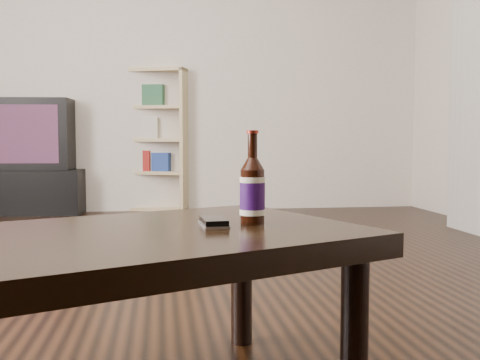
{
  "coord_description": "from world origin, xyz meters",
  "views": [
    {
      "loc": [
        0.2,
        -1.89,
        0.6
      ],
      "look_at": [
        0.38,
        -0.57,
        0.51
      ],
      "focal_mm": 42.0,
      "sensor_mm": 36.0,
      "label": 1
    }
  ],
  "objects": [
    {
      "name": "floor",
      "position": [
        0.0,
        0.0,
        -0.01
      ],
      "size": [
        5.0,
        6.0,
        0.01
      ],
      "primitive_type": "cube",
      "color": "black",
      "rests_on": "ground"
    },
    {
      "name": "beer_bottle",
      "position": [
        0.41,
        -0.57,
        0.48
      ],
      "size": [
        0.08,
        0.08,
        0.22
      ],
      "rotation": [
        0.0,
        0.0,
        -0.32
      ],
      "color": "black",
      "rests_on": "coffee_table"
    },
    {
      "name": "tv_stand",
      "position": [
        -0.9,
        2.99,
        0.18
      ],
      "size": [
        0.96,
        0.54,
        0.37
      ],
      "primitive_type": "cube",
      "rotation": [
        0.0,
        0.0,
        -0.09
      ],
      "color": "black",
      "rests_on": "floor"
    },
    {
      "name": "coffee_table",
      "position": [
        0.1,
        -0.67,
        0.35
      ],
      "size": [
        1.24,
        1.0,
        0.41
      ],
      "rotation": [
        0.0,
        0.0,
        0.4
      ],
      "color": "black",
      "rests_on": "floor"
    },
    {
      "name": "wall_back",
      "position": [
        0.0,
        3.01,
        1.35
      ],
      "size": [
        5.0,
        0.02,
        2.7
      ],
      "primitive_type": "cube",
      "color": "beige",
      "rests_on": "ground"
    },
    {
      "name": "phone",
      "position": [
        0.32,
        -0.59,
        0.41
      ],
      "size": [
        0.07,
        0.11,
        0.02
      ],
      "rotation": [
        0.0,
        0.0,
        0.08
      ],
      "color": "silver",
      "rests_on": "coffee_table"
    },
    {
      "name": "bookshelf",
      "position": [
        0.12,
        3.12,
        0.64
      ],
      "size": [
        0.72,
        0.5,
        1.22
      ],
      "rotation": [
        0.0,
        0.0,
        -0.34
      ],
      "color": "tan",
      "rests_on": "floor"
    },
    {
      "name": "tv",
      "position": [
        -0.9,
        2.99,
        0.66
      ],
      "size": [
        0.81,
        0.55,
        0.58
      ],
      "rotation": [
        0.0,
        0.0,
        -0.09
      ],
      "color": "black",
      "rests_on": "tv_stand"
    }
  ]
}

